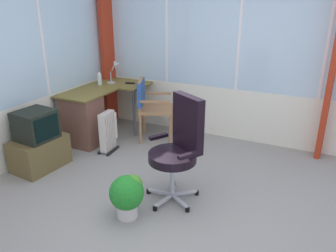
# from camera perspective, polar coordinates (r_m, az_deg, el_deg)

# --- Properties ---
(ground) EXTENTS (5.20, 5.47, 0.06)m
(ground) POSITION_cam_1_polar(r_m,az_deg,el_deg) (3.49, 1.27, -14.88)
(ground) COLOR gray
(east_window_panel) EXTENTS (0.07, 4.47, 2.52)m
(east_window_panel) POSITION_cam_1_polar(r_m,az_deg,el_deg) (4.90, 12.02, 11.76)
(east_window_panel) COLOR silver
(east_window_panel) RESTS_ON ground
(curtain_corner) EXTENTS (0.32, 0.10, 2.42)m
(curtain_corner) POSITION_cam_1_polar(r_m,az_deg,el_deg) (5.69, -10.16, 12.65)
(curtain_corner) COLOR #AA301A
(curtain_corner) RESTS_ON ground
(curtain_east_far) EXTENTS (0.32, 0.09, 2.42)m
(curtain_east_far) POSITION_cam_1_polar(r_m,az_deg,el_deg) (4.69, 26.55, 9.02)
(curtain_east_far) COLOR #AA301A
(curtain_east_far) RESTS_ON ground
(desk) EXTENTS (1.38, 0.86, 0.75)m
(desk) POSITION_cam_1_polar(r_m,az_deg,el_deg) (4.98, -14.06, 1.60)
(desk) COLOR brown
(desk) RESTS_ON ground
(desk_lamp) EXTENTS (0.24, 0.21, 0.35)m
(desk_lamp) POSITION_cam_1_polar(r_m,az_deg,el_deg) (5.40, -8.95, 9.77)
(desk_lamp) COLOR #B2B7BC
(desk_lamp) RESTS_ON desk
(tv_remote) EXTENTS (0.07, 0.16, 0.02)m
(tv_remote) POSITION_cam_1_polar(r_m,az_deg,el_deg) (5.32, -6.50, 7.33)
(tv_remote) COLOR black
(tv_remote) RESTS_ON desk
(spray_bottle) EXTENTS (0.06, 0.06, 0.22)m
(spray_bottle) POSITION_cam_1_polar(r_m,az_deg,el_deg) (5.31, -11.68, 8.03)
(spray_bottle) COLOR silver
(spray_bottle) RESTS_ON desk
(wooden_armchair) EXTENTS (0.63, 0.63, 0.92)m
(wooden_armchair) POSITION_cam_1_polar(r_m,az_deg,el_deg) (4.93, -3.47, 4.25)
(wooden_armchair) COLOR #9D6F47
(wooden_armchair) RESTS_ON ground
(office_chair) EXTENTS (0.60, 0.62, 1.12)m
(office_chair) POSITION_cam_1_polar(r_m,az_deg,el_deg) (3.40, 1.99, -2.95)
(office_chair) COLOR #B7B7BF
(office_chair) RESTS_ON ground
(tv_on_stand) EXTENTS (0.67, 0.49, 0.76)m
(tv_on_stand) POSITION_cam_1_polar(r_m,az_deg,el_deg) (4.43, -21.35, -2.74)
(tv_on_stand) COLOR brown
(tv_on_stand) RESTS_ON ground
(space_heater) EXTENTS (0.36, 0.19, 0.58)m
(space_heater) POSITION_cam_1_polar(r_m,az_deg,el_deg) (4.68, -10.19, -0.88)
(space_heater) COLOR silver
(space_heater) RESTS_ON ground
(potted_plant) EXTENTS (0.34, 0.34, 0.44)m
(potted_plant) POSITION_cam_1_polar(r_m,az_deg,el_deg) (3.29, -6.97, -11.47)
(potted_plant) COLOR silver
(potted_plant) RESTS_ON ground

